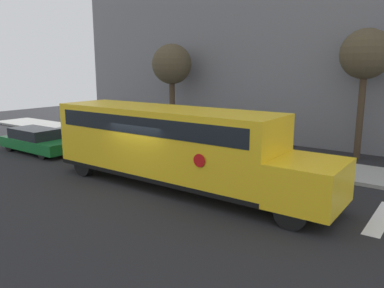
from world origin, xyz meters
The scene contains 7 objects.
ground_plane centered at (0.00, 0.00, 0.00)m, with size 60.00×60.00×0.00m, color black.
sidewalk_strip centered at (0.00, 6.50, 0.07)m, with size 44.00×3.00×0.15m.
building_backdrop centered at (0.00, 13.00, 6.72)m, with size 32.00×4.00×13.44m.
school_bus centered at (0.75, 0.65, 1.75)m, with size 11.58×2.57×3.05m.
parked_car centered at (-8.99, 0.91, 0.66)m, with size 4.79×1.71×1.32m.
tree_near_sidewalk centered at (5.46, 9.70, 5.11)m, with size 2.43×2.43×6.42m.
tree_far_sidewalk centered at (-6.25, 9.25, 4.70)m, with size 2.61×2.61×6.09m.
Camera 1 is at (9.60, -10.24, 4.57)m, focal length 35.00 mm.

